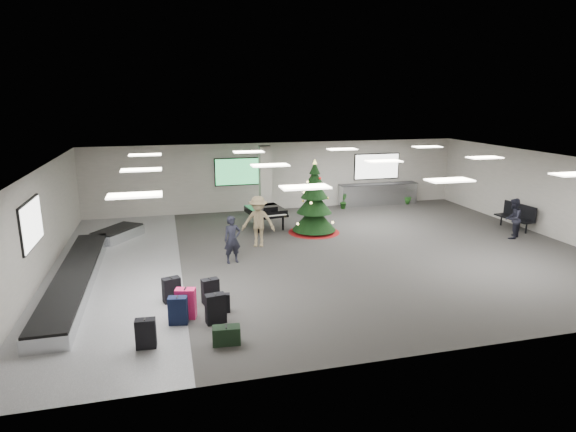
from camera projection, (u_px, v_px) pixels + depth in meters
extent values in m
plane|color=#353330|center=(327.00, 253.00, 16.79)|extent=(18.00, 18.00, 0.00)
cube|color=beige|center=(280.00, 176.00, 22.98)|extent=(18.00, 0.02, 3.20)
cube|color=beige|center=(440.00, 283.00, 9.83)|extent=(18.00, 0.02, 3.20)
cube|color=beige|center=(39.00, 225.00, 14.21)|extent=(0.02, 14.00, 3.20)
cube|color=beige|center=(548.00, 195.00, 18.59)|extent=(0.02, 14.00, 3.20)
cube|color=silver|center=(329.00, 161.00, 16.02)|extent=(18.00, 14.00, 0.02)
cube|color=slate|center=(115.00, 270.00, 15.09)|extent=(4.00, 14.00, 0.01)
cube|color=#AEAB9F|center=(265.00, 182.00, 21.42)|extent=(0.50, 0.50, 3.20)
cube|color=green|center=(238.00, 172.00, 22.37)|extent=(2.20, 0.08, 1.30)
cube|color=white|center=(377.00, 166.00, 24.08)|extent=(2.40, 0.08, 1.30)
cube|color=white|center=(32.00, 224.00, 13.21)|extent=(0.08, 2.10, 1.30)
cube|color=white|center=(135.00, 195.00, 10.81)|extent=(1.20, 0.60, 0.04)
cube|color=white|center=(141.00, 170.00, 14.57)|extent=(1.20, 0.60, 0.04)
cube|color=white|center=(145.00, 155.00, 18.33)|extent=(1.20, 0.60, 0.04)
cube|color=white|center=(305.00, 187.00, 11.79)|extent=(1.20, 0.60, 0.04)
cube|color=white|center=(270.00, 165.00, 15.54)|extent=(1.20, 0.60, 0.04)
cube|color=white|center=(249.00, 152.00, 19.30)|extent=(1.20, 0.60, 0.04)
cube|color=white|center=(449.00, 180.00, 12.76)|extent=(1.20, 0.60, 0.04)
cube|color=white|center=(384.00, 161.00, 16.52)|extent=(1.20, 0.60, 0.04)
cube|color=white|center=(342.00, 149.00, 20.28)|extent=(1.20, 0.60, 0.04)
cube|color=white|center=(573.00, 174.00, 13.73)|extent=(1.20, 0.60, 0.04)
cube|color=white|center=(485.00, 158.00, 17.49)|extent=(1.20, 0.60, 0.04)
cube|color=white|center=(427.00, 147.00, 21.25)|extent=(1.20, 0.60, 0.04)
cube|color=silver|center=(75.00, 279.00, 13.86)|extent=(1.00, 8.00, 0.38)
cube|color=black|center=(75.00, 272.00, 13.81)|extent=(0.95, 7.90, 0.05)
cube|color=silver|center=(118.00, 234.00, 18.37)|extent=(1.97, 2.21, 0.38)
cube|color=black|center=(117.00, 229.00, 18.32)|extent=(1.87, 2.10, 0.05)
cube|color=silver|center=(378.00, 194.00, 24.13)|extent=(4.00, 0.60, 1.05)
cube|color=#2A2B2D|center=(379.00, 184.00, 24.00)|extent=(4.05, 0.65, 0.04)
cube|color=black|center=(146.00, 334.00, 10.36)|extent=(0.44, 0.27, 0.67)
cube|color=black|center=(145.00, 319.00, 10.28)|extent=(0.04, 0.14, 0.02)
cube|color=black|center=(216.00, 309.00, 11.50)|extent=(0.51, 0.32, 0.73)
cube|color=black|center=(215.00, 294.00, 11.41)|extent=(0.06, 0.15, 0.02)
cube|color=#F31F61|center=(186.00, 303.00, 11.77)|extent=(0.54, 0.39, 0.76)
cube|color=black|center=(185.00, 289.00, 11.67)|extent=(0.07, 0.17, 0.02)
cube|color=black|center=(210.00, 291.00, 12.64)|extent=(0.48, 0.34, 0.66)
cube|color=black|center=(210.00, 279.00, 12.56)|extent=(0.06, 0.15, 0.02)
cube|color=black|center=(178.00, 311.00, 11.46)|extent=(0.48, 0.33, 0.68)
cube|color=black|center=(177.00, 297.00, 11.37)|extent=(0.05, 0.16, 0.02)
cube|color=black|center=(226.00, 335.00, 10.56)|extent=(0.63, 0.36, 0.41)
cube|color=black|center=(226.00, 326.00, 10.51)|extent=(0.05, 0.18, 0.02)
cube|color=black|center=(223.00, 303.00, 12.11)|extent=(0.36, 0.22, 0.49)
cube|color=black|center=(223.00, 294.00, 12.05)|extent=(0.04, 0.11, 0.02)
cube|color=black|center=(172.00, 290.00, 12.70)|extent=(0.51, 0.38, 0.67)
cube|color=black|center=(171.00, 278.00, 12.61)|extent=(0.08, 0.16, 0.02)
cone|color=maroon|center=(314.00, 231.00, 19.31)|extent=(2.07, 2.07, 0.13)
cylinder|color=#3F2819|center=(314.00, 226.00, 19.26)|extent=(0.13, 0.13, 0.54)
cone|color=black|center=(314.00, 218.00, 19.18)|extent=(1.74, 1.74, 0.98)
cone|color=black|center=(314.00, 202.00, 19.02)|extent=(1.42, 1.42, 0.87)
cone|color=black|center=(315.00, 188.00, 18.89)|extent=(1.09, 1.09, 0.76)
cone|color=black|center=(315.00, 177.00, 18.79)|extent=(0.76, 0.76, 0.65)
cone|color=black|center=(315.00, 168.00, 18.70)|extent=(0.44, 0.44, 0.49)
cone|color=#FFE566|center=(315.00, 161.00, 18.64)|extent=(0.17, 0.17, 0.20)
cube|color=black|center=(265.00, 211.00, 19.83)|extent=(1.58, 1.72, 0.25)
cube|color=black|center=(273.00, 217.00, 19.09)|extent=(1.31, 0.44, 0.09)
cube|color=white|center=(273.00, 216.00, 19.06)|extent=(1.15, 0.29, 0.02)
cube|color=black|center=(271.00, 210.00, 19.23)|extent=(0.62, 0.11, 0.19)
cylinder|color=black|center=(258.00, 225.00, 19.18)|extent=(0.09, 0.09, 0.60)
cylinder|color=black|center=(283.00, 223.00, 19.57)|extent=(0.09, 0.09, 0.60)
cylinder|color=black|center=(261.00, 217.00, 20.48)|extent=(0.09, 0.09, 0.60)
cube|color=black|center=(514.00, 218.00, 19.65)|extent=(0.71, 1.71, 0.07)
cylinder|color=black|center=(525.00, 228.00, 19.08)|extent=(0.07, 0.07, 0.44)
cylinder|color=black|center=(502.00, 220.00, 20.33)|extent=(0.07, 0.07, 0.44)
cube|color=black|center=(520.00, 210.00, 19.63)|extent=(0.21, 1.66, 0.55)
imported|color=black|center=(232.00, 240.00, 15.61)|extent=(0.64, 0.48, 1.57)
imported|color=#9A855F|center=(258.00, 221.00, 17.30)|extent=(1.36, 1.05, 1.86)
imported|color=black|center=(513.00, 218.00, 18.33)|extent=(0.96, 0.92, 1.56)
imported|color=#183A12|center=(344.00, 201.00, 23.32)|extent=(0.50, 0.49, 0.71)
imported|color=#183A12|center=(407.00, 195.00, 24.37)|extent=(0.58, 0.58, 0.89)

